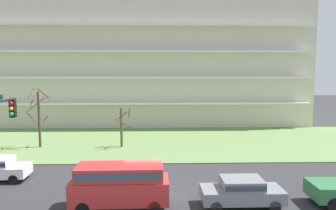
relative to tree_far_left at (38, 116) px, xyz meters
The scene contains 7 objects.
ground 16.36m from the tree_far_left, 47.20° to the right, with size 160.00×160.00×0.00m, color #2D2D30.
grass_lawn_strip 11.55m from the tree_far_left, 11.49° to the left, with size 80.00×16.00×0.08m, color #66844C.
apartment_building 20.23m from the tree_far_left, 56.12° to the left, with size 41.81×13.01×16.51m.
tree_far_left is the anchor object (origin of this frame).
tree_left 8.09m from the tree_far_left, ahead, with size 1.57×2.03×3.93m.
sedan_gray_center_left 21.31m from the tree_far_left, 40.56° to the right, with size 4.41×1.82×1.57m.
van_red_center_right 16.83m from the tree_far_left, 55.42° to the right, with size 5.23×2.09×2.36m.
Camera 1 is at (0.73, -18.41, 7.31)m, focal length 33.62 mm.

